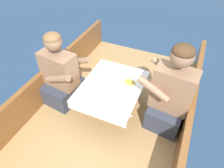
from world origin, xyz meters
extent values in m
plane|color=navy|center=(0.00, 0.00, 0.00)|extent=(60.00, 60.00, 0.00)
cube|color=#A87F4C|center=(0.00, 0.00, 0.16)|extent=(1.76, 2.86, 0.33)
cube|color=brown|center=(-0.85, 0.00, 0.53)|extent=(0.06, 2.86, 0.40)
cube|color=brown|center=(0.85, 0.00, 0.53)|extent=(0.06, 2.86, 0.40)
cylinder|color=#B2B2B7|center=(0.00, 0.02, 0.51)|extent=(0.07, 0.07, 0.37)
cube|color=#A87F4C|center=(0.00, 0.02, 0.70)|extent=(0.61, 0.77, 0.02)
cube|color=white|center=(0.00, 0.02, 0.71)|extent=(0.64, 0.80, 0.00)
cube|color=white|center=(0.00, -0.37, 0.66)|extent=(0.64, 0.00, 0.10)
cube|color=white|center=(0.00, 0.42, 0.66)|extent=(0.64, 0.00, 0.10)
cube|color=#333847|center=(-0.63, -0.05, 0.46)|extent=(0.41, 0.48, 0.26)
cube|color=#936B4C|center=(-0.63, -0.05, 0.80)|extent=(0.42, 0.27, 0.42)
sphere|color=#936B4C|center=(-0.63, -0.05, 1.15)|extent=(0.19, 0.19, 0.19)
ellipsoid|color=brown|center=(-0.63, -0.05, 1.20)|extent=(0.18, 0.18, 0.11)
cylinder|color=#936B4C|center=(-0.45, 0.11, 0.86)|extent=(0.34, 0.11, 0.21)
cylinder|color=#936B4C|center=(-0.50, -0.25, 0.86)|extent=(0.34, 0.11, 0.21)
cube|color=#333847|center=(0.63, 0.10, 0.46)|extent=(0.41, 0.48, 0.26)
cube|color=#936B4C|center=(0.63, 0.10, 0.83)|extent=(0.42, 0.26, 0.49)
sphere|color=#936B4C|center=(0.63, 0.10, 1.23)|extent=(0.21, 0.21, 0.21)
ellipsoid|color=#472D19|center=(0.63, 0.10, 1.28)|extent=(0.20, 0.20, 0.12)
cylinder|color=#936B4C|center=(0.46, -0.06, 0.91)|extent=(0.34, 0.11, 0.21)
cylinder|color=#936B4C|center=(0.49, 0.30, 0.91)|extent=(0.34, 0.11, 0.21)
cylinder|color=white|center=(0.17, 0.10, 0.72)|extent=(0.21, 0.21, 0.01)
cylinder|color=white|center=(-0.16, 0.22, 0.72)|extent=(0.18, 0.18, 0.01)
cube|color=#E0BC7F|center=(0.17, 0.10, 0.74)|extent=(0.12, 0.10, 0.04)
cube|color=gold|center=(0.17, 0.10, 0.77)|extent=(0.10, 0.08, 0.01)
cylinder|color=white|center=(0.17, -0.19, 0.74)|extent=(0.13, 0.13, 0.04)
cylinder|color=beige|center=(0.17, -0.19, 0.75)|extent=(0.11, 0.11, 0.02)
cylinder|color=white|center=(-0.04, -0.11, 0.74)|extent=(0.13, 0.13, 0.04)
cylinder|color=beige|center=(-0.04, -0.11, 0.75)|extent=(0.11, 0.11, 0.02)
cylinder|color=white|center=(0.11, 0.31, 0.74)|extent=(0.13, 0.13, 0.04)
cylinder|color=beige|center=(0.11, 0.31, 0.75)|extent=(0.10, 0.10, 0.02)
cylinder|color=white|center=(-0.03, 0.07, 0.74)|extent=(0.11, 0.11, 0.04)
cylinder|color=beige|center=(-0.03, 0.07, 0.75)|extent=(0.09, 0.09, 0.02)
cylinder|color=white|center=(-0.21, -0.23, 0.75)|extent=(0.07, 0.07, 0.06)
torus|color=white|center=(-0.16, -0.23, 0.75)|extent=(0.04, 0.01, 0.04)
cylinder|color=#3D2314|center=(-0.21, -0.23, 0.76)|extent=(0.06, 0.06, 0.01)
cylinder|color=white|center=(-0.24, -0.02, 0.75)|extent=(0.06, 0.06, 0.07)
torus|color=white|center=(-0.20, -0.02, 0.75)|extent=(0.04, 0.01, 0.04)
cylinder|color=#3D2314|center=(-0.24, -0.02, 0.77)|extent=(0.05, 0.05, 0.01)
cube|color=silver|center=(0.18, 0.38, 0.72)|extent=(0.04, 0.17, 0.00)
cube|color=silver|center=(0.19, 0.45, 0.72)|extent=(0.03, 0.04, 0.00)
cube|color=silver|center=(0.19, 0.23, 0.72)|extent=(0.05, 0.17, 0.00)
cube|color=silver|center=(0.27, -0.29, 0.72)|extent=(0.17, 0.03, 0.00)
ellipsoid|color=silver|center=(0.20, -0.29, 0.72)|extent=(0.04, 0.02, 0.01)
cube|color=silver|center=(0.22, 0.32, 0.72)|extent=(0.06, 0.17, 0.00)
ellipsoid|color=silver|center=(0.24, 0.39, 0.72)|extent=(0.04, 0.02, 0.01)
cube|color=silver|center=(0.03, -0.20, 0.72)|extent=(0.17, 0.03, 0.00)
camera|label=1|loc=(0.65, -1.45, 2.20)|focal=32.00mm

